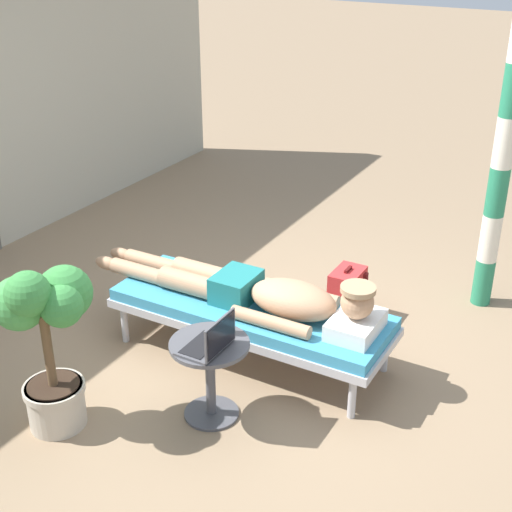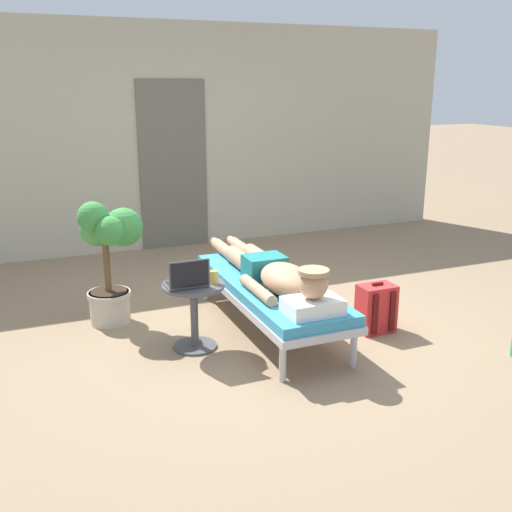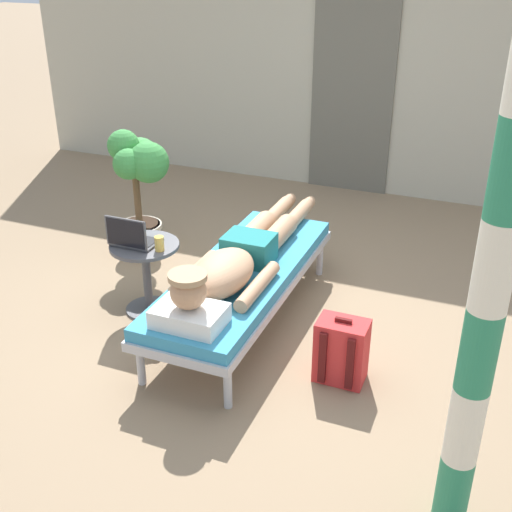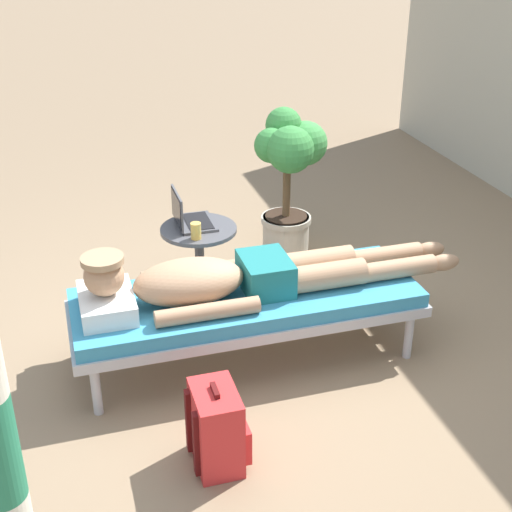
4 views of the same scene
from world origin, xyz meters
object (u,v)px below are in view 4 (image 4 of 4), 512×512
laptop (188,216)px  backpack (217,428)px  person_reclining (230,278)px  side_table (199,252)px  drink_glass (196,231)px  potted_plant (290,169)px  lounge_chair (247,303)px

laptop → backpack: bearing=-7.6°
person_reclining → backpack: person_reclining is taller
side_table → drink_glass: (0.15, -0.05, 0.22)m
person_reclining → drink_glass: 0.54m
drink_glass → laptop: bearing=-178.9°
person_reclining → laptop: laptop is taller
person_reclining → backpack: 0.91m
laptop → drink_glass: 0.21m
person_reclining → potted_plant: bearing=147.8°
drink_glass → side_table: bearing=162.5°
backpack → potted_plant: 2.29m
lounge_chair → person_reclining: (0.00, -0.09, 0.17)m
person_reclining → laptop: 0.75m
side_table → person_reclining: bearing=2.1°
lounge_chair → side_table: (-0.69, -0.12, 0.01)m
laptop → potted_plant: bearing=118.4°
drink_glass → person_reclining: bearing=7.7°
potted_plant → drink_glass: bearing=-51.4°
person_reclining → potted_plant: potted_plant is taller
laptop → backpack: size_ratio=0.73×
lounge_chair → drink_glass: drink_glass is taller
laptop → backpack: laptop is taller
lounge_chair → person_reclining: person_reclining is taller
lounge_chair → laptop: (-0.75, -0.17, 0.24)m
lounge_chair → drink_glass: 0.60m
side_table → potted_plant: size_ratio=0.49×
laptop → drink_glass: bearing=1.1°
side_table → drink_glass: 0.27m
side_table → laptop: size_ratio=1.69×
potted_plant → person_reclining: bearing=-32.2°
side_table → drink_glass: bearing=-17.5°
person_reclining → drink_glass: size_ratio=21.23×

